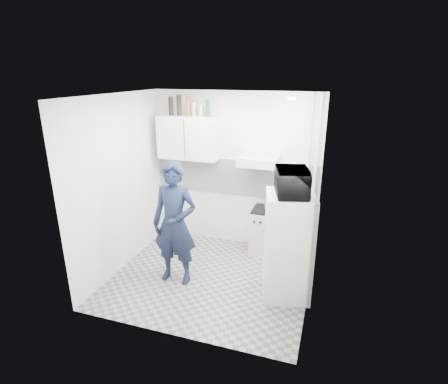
% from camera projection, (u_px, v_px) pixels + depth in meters
% --- Properties ---
extents(floor, '(2.80, 2.80, 0.00)m').
position_uv_depth(floor, '(211.00, 277.00, 5.15)').
color(floor, gray).
rests_on(floor, ground).
extents(ceiling, '(2.80, 2.80, 0.00)m').
position_uv_depth(ceiling, '(208.00, 95.00, 4.30)').
color(ceiling, white).
rests_on(ceiling, wall_back).
extents(wall_back, '(2.80, 0.00, 2.80)m').
position_uv_depth(wall_back, '(235.00, 171.00, 5.85)').
color(wall_back, silver).
rests_on(wall_back, floor).
extents(wall_left, '(0.00, 2.60, 2.60)m').
position_uv_depth(wall_left, '(120.00, 185.00, 5.13)').
color(wall_left, silver).
rests_on(wall_left, floor).
extents(wall_right, '(0.00, 2.60, 2.60)m').
position_uv_depth(wall_right, '(316.00, 206.00, 4.32)').
color(wall_right, silver).
rests_on(wall_right, floor).
extents(person, '(0.65, 0.44, 1.76)m').
position_uv_depth(person, '(175.00, 224.00, 4.83)').
color(person, black).
rests_on(person, floor).
extents(stove, '(0.47, 0.47, 0.75)m').
position_uv_depth(stove, '(266.00, 232.00, 5.75)').
color(stove, beige).
rests_on(stove, floor).
extents(fridge, '(0.72, 0.72, 1.44)m').
position_uv_depth(fridge, '(288.00, 246.00, 4.55)').
color(fridge, silver).
rests_on(fridge, floor).
extents(stove_top, '(0.45, 0.45, 0.03)m').
position_uv_depth(stove_top, '(267.00, 210.00, 5.62)').
color(stove_top, black).
rests_on(stove_top, stove).
extents(saucepan, '(0.19, 0.19, 0.11)m').
position_uv_depth(saucepan, '(270.00, 205.00, 5.63)').
color(saucepan, silver).
rests_on(saucepan, stove_top).
extents(microwave, '(0.66, 0.53, 0.32)m').
position_uv_depth(microwave, '(292.00, 182.00, 4.26)').
color(microwave, black).
rests_on(microwave, fridge).
extents(bottle_b, '(0.08, 0.08, 0.29)m').
position_uv_depth(bottle_b, '(171.00, 106.00, 5.65)').
color(bottle_b, black).
rests_on(bottle_b, upper_cabinet).
extents(bottle_c, '(0.08, 0.08, 0.32)m').
position_uv_depth(bottle_c, '(179.00, 105.00, 5.60)').
color(bottle_c, black).
rests_on(bottle_c, upper_cabinet).
extents(bottle_d, '(0.07, 0.07, 0.32)m').
position_uv_depth(bottle_d, '(189.00, 106.00, 5.56)').
color(bottle_d, brown).
rests_on(bottle_d, upper_cabinet).
extents(canister_a, '(0.08, 0.08, 0.21)m').
position_uv_depth(canister_a, '(194.00, 110.00, 5.55)').
color(canister_a, silver).
rests_on(canister_a, upper_cabinet).
extents(canister_b, '(0.09, 0.09, 0.18)m').
position_uv_depth(canister_b, '(201.00, 111.00, 5.52)').
color(canister_b, silver).
rests_on(canister_b, upper_cabinet).
extents(bottle_e, '(0.07, 0.07, 0.27)m').
position_uv_depth(bottle_e, '(208.00, 108.00, 5.47)').
color(bottle_e, '#144C1E').
rests_on(bottle_e, upper_cabinet).
extents(upper_cabinet, '(1.00, 0.35, 0.70)m').
position_uv_depth(upper_cabinet, '(189.00, 138.00, 5.73)').
color(upper_cabinet, silver).
rests_on(upper_cabinet, wall_back).
extents(range_hood, '(0.60, 0.50, 0.14)m').
position_uv_depth(range_hood, '(259.00, 161.00, 5.40)').
color(range_hood, beige).
rests_on(range_hood, wall_back).
extents(backsplash, '(2.74, 0.03, 0.60)m').
position_uv_depth(backsplash, '(235.00, 177.00, 5.87)').
color(backsplash, white).
rests_on(backsplash, wall_back).
extents(pipe_a, '(0.05, 0.05, 2.60)m').
position_uv_depth(pipe_a, '(314.00, 179.00, 5.40)').
color(pipe_a, beige).
rests_on(pipe_a, floor).
extents(pipe_b, '(0.04, 0.04, 2.60)m').
position_uv_depth(pipe_b, '(307.00, 179.00, 5.43)').
color(pipe_b, beige).
rests_on(pipe_b, floor).
extents(ceiling_spot_fixture, '(0.10, 0.10, 0.02)m').
position_uv_depth(ceiling_spot_fixture, '(292.00, 98.00, 4.20)').
color(ceiling_spot_fixture, white).
rests_on(ceiling_spot_fixture, ceiling).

